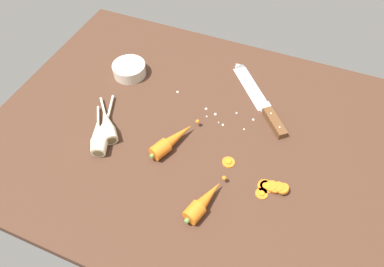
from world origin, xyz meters
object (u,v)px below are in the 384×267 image
at_px(chefs_knife, 257,95).
at_px(whole_carrot_second, 203,202).
at_px(carrot_slice_stray_far, 262,193).
at_px(carrot_slice_stray_near, 228,162).
at_px(whole_carrot, 171,141).
at_px(parsnip_mid_left, 108,125).
at_px(prep_bowl, 129,69).
at_px(parsnip_mid_right, 98,136).
at_px(carrot_slice_stray_mid, 266,186).
at_px(carrot_slice_stack, 275,187).
at_px(parsnip_front, 103,132).

height_order(chefs_knife, whole_carrot_second, whole_carrot_second).
xyz_separation_m(chefs_knife, carrot_slice_stray_far, (0.10, -0.33, -0.00)).
height_order(carrot_slice_stray_near, carrot_slice_stray_far, same).
bearing_deg(whole_carrot, parsnip_mid_left, -174.67).
bearing_deg(prep_bowl, parsnip_mid_right, -79.40).
distance_m(chefs_knife, carrot_slice_stray_far, 0.35).
bearing_deg(carrot_slice_stray_mid, carrot_slice_stack, 8.46).
height_order(whole_carrot, parsnip_mid_left, whole_carrot).
distance_m(parsnip_mid_left, carrot_slice_stack, 0.50).
distance_m(parsnip_mid_right, carrot_slice_stray_near, 0.38).
height_order(parsnip_mid_right, carrot_slice_stray_far, parsnip_mid_right).
xyz_separation_m(carrot_slice_stray_near, prep_bowl, (-0.42, 0.21, 0.02)).
bearing_deg(carrot_slice_stray_near, whole_carrot, -178.26).
height_order(carrot_slice_stray_far, prep_bowl, prep_bowl).
bearing_deg(carrot_slice_stack, whole_carrot_second, -143.26).
bearing_deg(carrot_slice_stray_mid, parsnip_front, -178.12).
xyz_separation_m(carrot_slice_stack, carrot_slice_stray_mid, (-0.02, -0.00, -0.00)).
bearing_deg(parsnip_front, whole_carrot_second, -15.52).
relative_size(whole_carrot, parsnip_mid_left, 1.14).
distance_m(whole_carrot, carrot_slice_stack, 0.31).
distance_m(whole_carrot, prep_bowl, 0.34).
height_order(whole_carrot, whole_carrot_second, same).
bearing_deg(parsnip_mid_right, carrot_slice_stray_far, 1.08).
distance_m(whole_carrot, carrot_slice_stray_mid, 0.28).
height_order(chefs_knife, carrot_slice_stray_near, chefs_knife).
distance_m(whole_carrot_second, parsnip_mid_left, 0.37).
height_order(parsnip_mid_right, prep_bowl, same).
distance_m(parsnip_front, carrot_slice_stray_far, 0.47).
bearing_deg(whole_carrot, carrot_slice_stray_near, 1.74).
bearing_deg(parsnip_mid_right, carrot_slice_stray_near, 10.43).
xyz_separation_m(whole_carrot, whole_carrot_second, (0.15, -0.14, 0.00)).
bearing_deg(whole_carrot, parsnip_mid_right, -162.66).
bearing_deg(parsnip_mid_left, parsnip_mid_right, -96.40).
distance_m(carrot_slice_stray_mid, prep_bowl, 0.59).
bearing_deg(carrot_slice_stray_near, chefs_knife, 89.07).
height_order(whole_carrot, carrot_slice_stack, whole_carrot).
xyz_separation_m(whole_carrot, carrot_slice_stray_mid, (0.28, -0.03, -0.02)).
bearing_deg(chefs_knife, parsnip_mid_right, -137.72).
distance_m(parsnip_front, prep_bowl, 0.27).
distance_m(carrot_slice_stray_near, carrot_slice_stray_mid, 0.12).
xyz_separation_m(whole_carrot_second, parsnip_mid_left, (-0.35, 0.12, -0.00)).
xyz_separation_m(parsnip_mid_left, carrot_slice_stray_mid, (0.48, -0.01, -0.02)).
xyz_separation_m(chefs_knife, carrot_slice_stray_mid, (0.11, -0.31, -0.00)).
bearing_deg(whole_carrot, carrot_slice_stack, -4.96).
height_order(chefs_knife, parsnip_mid_left, parsnip_mid_left).
bearing_deg(carrot_slice_stray_near, whole_carrot_second, -97.11).
distance_m(parsnip_mid_right, prep_bowl, 0.29).
height_order(parsnip_mid_left, carrot_slice_stray_near, parsnip_mid_left).
height_order(parsnip_mid_left, prep_bowl, same).
bearing_deg(carrot_slice_stray_far, whole_carrot, 169.01).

